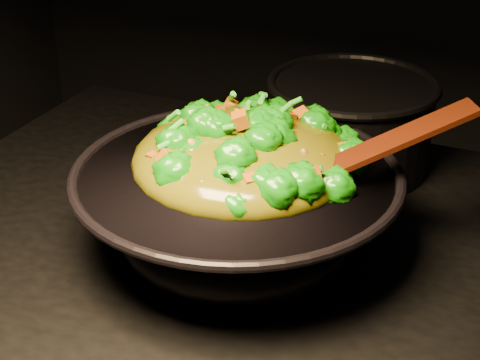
% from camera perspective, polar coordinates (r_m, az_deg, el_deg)
% --- Properties ---
extents(wok, '(0.50, 0.50, 0.11)m').
position_cam_1_polar(wok, '(0.93, -0.25, -2.48)').
color(wok, black).
rests_on(wok, stovetop).
extents(stir_fry, '(0.30, 0.30, 0.10)m').
position_cam_1_polar(stir_fry, '(0.90, 0.27, 4.06)').
color(stir_fry, '#147A08').
rests_on(stir_fry, wok).
extents(spatula, '(0.23, 0.16, 0.10)m').
position_cam_1_polar(spatula, '(0.88, 10.23, 2.31)').
color(spatula, '#351003').
rests_on(spatula, wok).
extents(back_pot, '(0.26, 0.26, 0.14)m').
position_cam_1_polar(back_pot, '(1.15, 8.54, 4.37)').
color(back_pot, black).
rests_on(back_pot, stovetop).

